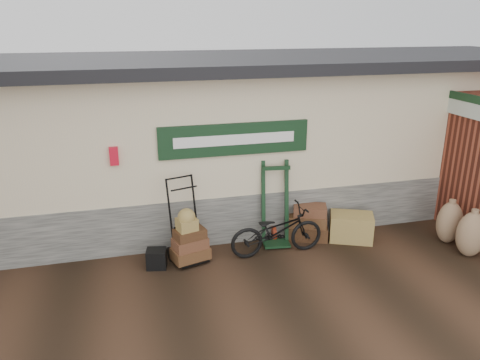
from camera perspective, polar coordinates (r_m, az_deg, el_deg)
The scene contains 11 objects.
ground at distance 7.88m, azimuth 3.30°, elevation -10.47°, with size 80.00×80.00×0.00m, color black.
station_building at distance 9.77m, azimuth -1.48°, elevation 5.60°, with size 14.40×4.10×3.20m.
brick_outbuilding at distance 10.64m, azimuth 26.19°, elevation 3.01°, with size 1.71×4.51×2.62m.
porter_trolley at distance 7.85m, azimuth -6.70°, elevation -4.77°, with size 0.73×0.55×1.45m, color black, non-canonical shape.
green_barrow at distance 8.37m, azimuth 4.36°, elevation -2.90°, with size 0.55×0.47×1.52m, color black, non-canonical shape.
suitcase_stack at distance 8.79m, azimuth 8.23°, elevation -5.01°, with size 0.74×0.47×0.66m, color #3B1F12, non-canonical shape.
wicker_hamper at distance 8.90m, azimuth 13.39°, elevation -5.59°, with size 0.77×0.50×0.50m, color olive.
black_trunk at distance 7.89m, azimuth -10.14°, elevation -9.42°, with size 0.32×0.27×0.32m, color black.
bicycle at distance 8.08m, azimuth 4.52°, elevation -5.89°, with size 1.65×0.58×0.96m, color black.
burlap_sack_left at distance 9.31m, azimuth 24.16°, elevation -4.75°, with size 0.49×0.41×0.79m, color brown.
burlap_sack_right at distance 8.94m, azimuth 26.37°, elevation -5.95°, with size 0.51×0.43×0.81m, color brown.
Camera 1 is at (-2.17, -6.52, 3.87)m, focal length 35.00 mm.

